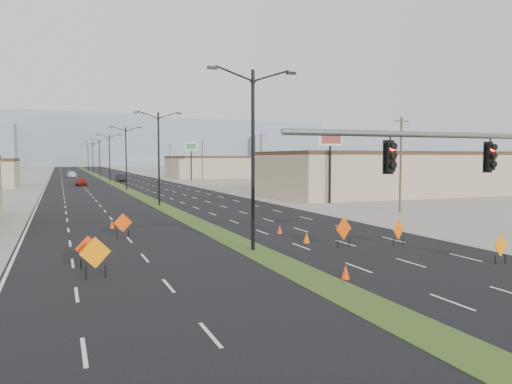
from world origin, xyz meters
name	(u,v)px	position (x,y,z in m)	size (l,w,h in m)	color
ground	(382,312)	(0.00, 0.00, 0.00)	(600.00, 600.00, 0.00)	gray
road_surface	(108,181)	(0.00, 100.00, 0.00)	(25.00, 400.00, 0.02)	black
median_strip	(108,181)	(0.00, 100.00, 0.00)	(2.00, 400.00, 0.04)	#2A4C1B
building_se_near	(392,175)	(34.00, 45.00, 2.75)	(36.00, 18.00, 5.50)	tan
building_se_far	(253,167)	(38.00, 110.00, 2.50)	(44.00, 16.00, 5.00)	tan
mesa_center	(145,143)	(40.00, 300.00, 14.00)	(220.00, 50.00, 28.00)	gray
mesa_east	(348,152)	(180.00, 290.00, 9.00)	(160.00, 50.00, 18.00)	gray
mesa_backdrop	(23,139)	(-30.00, 320.00, 16.00)	(140.00, 50.00, 32.00)	gray
streetlight_0	(253,154)	(0.00, 12.00, 5.42)	(5.15, 0.24, 10.02)	black
streetlight_1	(159,155)	(0.00, 40.00, 5.42)	(5.15, 0.24, 10.02)	black
streetlight_2	(126,156)	(0.00, 68.00, 5.42)	(5.15, 0.24, 10.02)	black
streetlight_3	(110,156)	(0.00, 96.00, 5.42)	(5.15, 0.24, 10.02)	black
streetlight_4	(100,156)	(0.00, 124.00, 5.42)	(5.15, 0.24, 10.02)	black
streetlight_5	(93,157)	(0.00, 152.00, 5.42)	(5.15, 0.24, 10.02)	black
streetlight_6	(88,157)	(0.00, 180.00, 5.42)	(5.15, 0.24, 10.02)	black
utility_pole_0	(401,163)	(20.00, 25.00, 4.67)	(1.60, 0.20, 9.00)	#4C3823
utility_pole_1	(261,161)	(20.00, 60.00, 4.67)	(1.60, 0.20, 9.00)	#4C3823
utility_pole_2	(202,160)	(20.00, 95.00, 4.67)	(1.60, 0.20, 9.00)	#4C3823
utility_pole_3	(170,159)	(20.00, 130.00, 4.67)	(1.60, 0.20, 9.00)	#4C3823
car_left	(81,182)	(-6.35, 82.40, 0.77)	(1.81, 4.51, 1.54)	maroon
car_mid	(121,178)	(2.37, 96.38, 0.76)	(1.62, 4.64, 1.53)	black
car_far	(72,174)	(-7.02, 123.30, 0.77)	(2.16, 5.31, 1.54)	silver
construction_sign_0	(88,249)	(-8.82, 10.50, 0.92)	(1.18, 0.07, 1.57)	#EB3504
construction_sign_1	(95,254)	(-8.65, 8.40, 1.08)	(1.34, 0.35, 1.82)	orange
construction_sign_2	(123,224)	(-6.27, 19.04, 0.95)	(1.19, 0.31, 1.61)	#FF4205
construction_sign_3	(344,230)	(5.26, 11.02, 1.03)	(1.25, 0.48, 1.75)	#EE4C05
construction_sign_4	(501,247)	(9.96, 4.23, 0.86)	(1.09, 0.31, 1.48)	orange
construction_sign_5	(398,230)	(8.49, 10.21, 0.91)	(1.09, 0.50, 1.56)	#FF6005
cone_0	(346,272)	(1.29, 4.38, 0.31)	(0.38, 0.38, 0.63)	#F03A05
cone_1	(280,230)	(3.89, 16.99, 0.29)	(0.35, 0.35, 0.58)	#FF3F05
cone_2	(306,238)	(3.89, 13.03, 0.34)	(0.41, 0.41, 0.68)	#F36405
cone_3	(112,224)	(-6.50, 23.77, 0.31)	(0.37, 0.37, 0.61)	#F63A05
pole_sign_east_near	(330,144)	(18.60, 35.74, 6.70)	(2.66, 1.28, 8.30)	black
pole_sign_east_far	(191,150)	(17.39, 94.72, 6.91)	(2.79, 0.43, 8.54)	black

